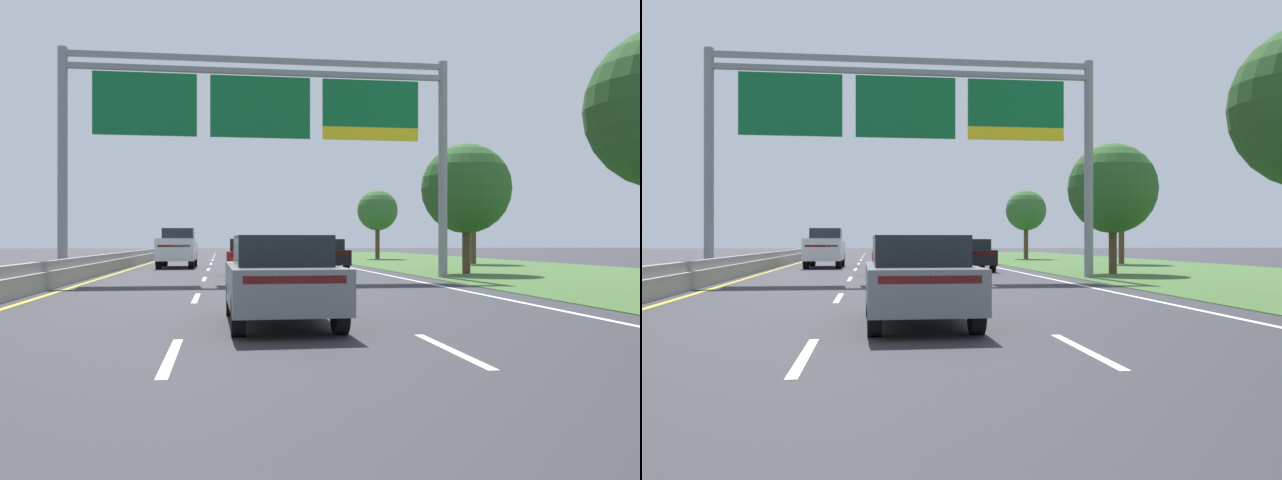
{
  "view_description": "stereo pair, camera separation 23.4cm",
  "coord_description": "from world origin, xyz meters",
  "views": [
    {
      "loc": [
        -1.23,
        1.61,
        1.47
      ],
      "look_at": [
        1.25,
        18.61,
        1.5
      ],
      "focal_mm": 38.43,
      "sensor_mm": 36.0,
      "label": 1
    },
    {
      "loc": [
        -0.99,
        1.57,
        1.47
      ],
      "look_at": [
        1.25,
        18.61,
        1.5
      ],
      "focal_mm": 38.43,
      "sensor_mm": 36.0,
      "label": 2
    }
  ],
  "objects": [
    {
      "name": "roadside_tree_far",
      "position": [
        14.8,
        43.52,
        4.42
      ],
      "size": [
        3.52,
        3.52,
        6.21
      ],
      "color": "#4C3823",
      "rests_on": "ground"
    },
    {
      "name": "car_red_centre_lane_sedan",
      "position": [
        -0.03,
        31.24,
        0.82
      ],
      "size": [
        1.94,
        4.45,
        1.57
      ],
      "rotation": [
        0.0,
        0.0,
        1.54
      ],
      "color": "maroon",
      "rests_on": "ground"
    },
    {
      "name": "car_grey_centre_lane_sedan",
      "position": [
        -0.18,
        13.71,
        0.82
      ],
      "size": [
        1.89,
        4.43,
        1.57
      ],
      "rotation": [
        0.0,
        0.0,
        1.59
      ],
      "color": "slate",
      "rests_on": "ground"
    },
    {
      "name": "ground_plane",
      "position": [
        0.0,
        35.0,
        0.0
      ],
      "size": [
        220.0,
        220.0,
        0.0
      ],
      "primitive_type": "plane",
      "color": "#2B2B30"
    },
    {
      "name": "median_barrier_concrete",
      "position": [
        -6.6,
        35.0,
        0.35
      ],
      "size": [
        0.6,
        110.0,
        0.85
      ],
      "color": "gray",
      "rests_on": "ground"
    },
    {
      "name": "car_black_right_lane_sedan",
      "position": [
        3.86,
        34.95,
        0.82
      ],
      "size": [
        1.88,
        4.42,
        1.57
      ],
      "rotation": [
        0.0,
        0.0,
        1.58
      ],
      "color": "black",
      "rests_on": "ground"
    },
    {
      "name": "overhead_sign_gantry",
      "position": [
        0.3,
        28.08,
        6.22
      ],
      "size": [
        15.06,
        0.42,
        8.71
      ],
      "color": "gray",
      "rests_on": "ground"
    },
    {
      "name": "roadside_tree_mid",
      "position": [
        9.7,
        31.03,
        3.82
      ],
      "size": [
        4.02,
        4.02,
        5.84
      ],
      "color": "#4C3823",
      "rests_on": "ground"
    },
    {
      "name": "pickup_truck_white",
      "position": [
        -3.61,
        40.58,
        1.07
      ],
      "size": [
        2.03,
        5.41,
        2.2
      ],
      "rotation": [
        0.0,
        0.0,
        1.56
      ],
      "color": "silver",
      "rests_on": "ground"
    },
    {
      "name": "roadside_tree_distant",
      "position": [
        11.47,
        56.22,
        3.97
      ],
      "size": [
        3.31,
        3.31,
        5.65
      ],
      "color": "#4C3823",
      "rests_on": "ground"
    },
    {
      "name": "grass_verge_right",
      "position": [
        13.95,
        35.0,
        0.01
      ],
      "size": [
        14.0,
        110.0,
        0.02
      ],
      "primitive_type": "cube",
      "color": "#3D602D",
      "rests_on": "ground"
    },
    {
      "name": "lane_striping",
      "position": [
        0.0,
        34.54,
        0.0
      ],
      "size": [
        11.96,
        106.0,
        0.01
      ],
      "color": "white",
      "rests_on": "ground"
    }
  ]
}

